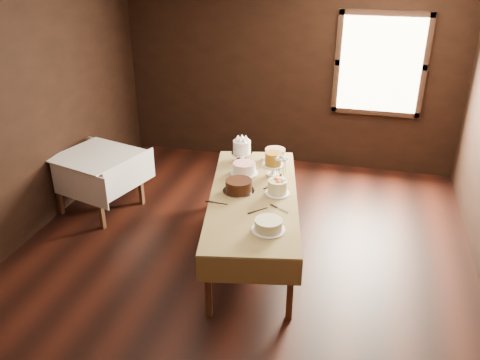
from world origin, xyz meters
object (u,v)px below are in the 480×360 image
cake_cream (268,225)px  cake_server_a (262,209)px  cake_meringue (242,151)px  cake_caramel (273,165)px  cake_server_b (283,210)px  cake_speckled (275,155)px  cake_chocolate (239,186)px  cake_lattice (244,169)px  cake_server_e (221,203)px  flower_vase (281,179)px  cake_server_c (249,184)px  cake_server_d (274,184)px  cake_flowers (277,187)px  side_table (97,161)px  display_table (253,199)px

cake_cream → cake_server_a: 0.40m
cake_meringue → cake_caramel: size_ratio=1.00×
cake_server_a → cake_server_b: bearing=-35.8°
cake_speckled → cake_chocolate: size_ratio=0.86×
cake_speckled → cake_server_a: bearing=-84.9°
cake_speckled → cake_lattice: bearing=-120.3°
cake_meringue → cake_server_a: cake_meringue is taller
cake_cream → cake_server_e: 0.70m
cake_cream → flower_vase: flower_vase is taller
cake_server_c → cake_chocolate: bearing=132.5°
cake_server_d → flower_vase: (0.07, 0.04, 0.06)m
cake_flowers → cake_server_d: bearing=110.7°
cake_server_c → side_table: bearing=54.5°
cake_server_e → flower_vase: 0.80m
cake_lattice → cake_meringue: bearing=108.7°
cake_chocolate → cake_caramel: bearing=61.2°
cake_caramel → flower_vase: 0.25m
cake_caramel → cake_server_d: cake_caramel is taller
flower_vase → cake_meringue: bearing=138.5°
cake_cream → cake_server_e: cake_cream is taller
cake_lattice → cake_chocolate: (0.06, -0.46, 0.01)m
cake_server_a → cake_server_e: (-0.44, 0.01, 0.00)m
cake_chocolate → cake_server_e: size_ratio=1.60×
cake_cream → cake_server_b: size_ratio=1.34×
display_table → side_table: bearing=167.6°
cake_flowers → cake_server_b: (0.12, -0.35, -0.07)m
cake_server_a → cake_chocolate: bearing=88.4°
cake_server_a → cake_server_b: (0.21, 0.04, 0.00)m
display_table → cake_server_a: 0.35m
cake_speckled → cake_server_a: cake_speckled is taller
cake_speckled → cake_cream: (0.26, -1.63, -0.02)m
cake_lattice → cake_flowers: cake_flowers is taller
cake_chocolate → cake_cream: cake_chocolate is taller
cake_lattice → cake_cream: 1.28m
cake_cream → cake_server_e: size_ratio=1.34×
cake_server_d → flower_vase: bearing=-31.8°
cake_server_a → flower_vase: size_ratio=1.95×
cake_cream → cake_caramel: bearing=99.4°
cake_cream → flower_vase: (-0.07, 0.99, 0.01)m
side_table → cake_server_d: 2.30m
cake_server_b → cake_cream: bearing=-67.5°
cake_caramel → cake_server_a: size_ratio=1.22×
cake_meringue → cake_server_d: 0.76m
display_table → flower_vase: bearing=53.8°
cake_cream → cake_server_a: (-0.14, 0.37, -0.05)m
cake_lattice → cake_server_b: cake_lattice is taller
cake_server_c → cake_cream: bearing=175.5°
cake_chocolate → cake_cream: bearing=-55.9°
cake_caramel → cake_server_e: bearing=-115.2°
cake_cream → cake_server_c: cake_cream is taller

